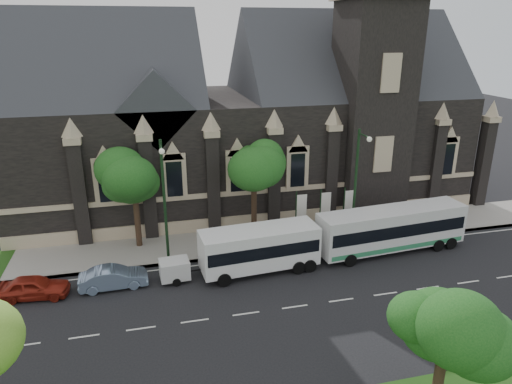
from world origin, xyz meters
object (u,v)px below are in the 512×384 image
object	(u,v)px
street_lamp_mid	(164,197)
banner_flag_center	(324,209)
street_lamp_near	(357,181)
tour_coach	(392,228)
shuttle_bus	(260,247)
tree_walk_right	(256,165)
box_trailer	(175,269)
banner_flag_left	(300,211)
sedan	(113,278)
tree_walk_left	(136,174)
banner_flag_right	(347,206)
car_far_red	(34,287)
tree_park_east	(448,326)

from	to	relation	value
street_lamp_mid	banner_flag_center	distance (m)	12.73
street_lamp_near	tour_coach	xyz separation A→B (m)	(2.25, -1.71, -3.29)
shuttle_bus	tour_coach	bearing A→B (deg)	-1.23
street_lamp_near	shuttle_bus	bearing A→B (deg)	-164.00
tree_walk_right	box_trailer	xyz separation A→B (m)	(-6.95, -5.92, -4.98)
banner_flag_left	street_lamp_mid	bearing A→B (deg)	-169.50
tree_walk_right	sedan	world-z (taller)	tree_walk_right
tree_walk_left	box_trailer	distance (m)	7.94
box_trailer	sedan	xyz separation A→B (m)	(-3.88, 0.08, -0.13)
banner_flag_right	sedan	size ratio (longest dim) A/B	0.94
street_lamp_mid	banner_flag_right	bearing A→B (deg)	7.60
banner_flag_left	banner_flag_right	world-z (taller)	same
sedan	car_far_red	bearing A→B (deg)	88.24
tree_walk_right	tour_coach	xyz separation A→B (m)	(9.04, -5.33, -4.00)
banner_flag_center	banner_flag_right	distance (m)	2.00
tree_park_east	banner_flag_left	bearing A→B (deg)	89.65
tree_park_east	banner_flag_center	xyz separation A→B (m)	(2.11, 18.32, -2.24)
tree_park_east	car_far_red	bearing A→B (deg)	142.57
tour_coach	banner_flag_left	bearing A→B (deg)	143.97
tree_walk_right	shuttle_bus	distance (m)	7.25
car_far_red	banner_flag_right	bearing A→B (deg)	-73.03
tree_park_east	banner_flag_right	world-z (taller)	tree_park_east
tree_walk_left	shuttle_bus	world-z (taller)	tree_walk_left
tree_park_east	tree_walk_left	size ratio (longest dim) A/B	0.82
tree_walk_left	sedan	xyz separation A→B (m)	(-1.82, -5.82, -5.03)
banner_flag_center	tour_coach	distance (m)	5.40
street_lamp_mid	banner_flag_left	distance (m)	10.81
street_lamp_near	banner_flag_center	xyz separation A→B (m)	(-1.71, 1.91, -2.73)
car_far_red	tree_park_east	bearing A→B (deg)	-120.88
street_lamp_near	sedan	bearing A→B (deg)	-172.84
tree_walk_left	shuttle_bus	distance (m)	10.57
banner_flag_center	box_trailer	size ratio (longest dim) A/B	1.42
banner_flag_right	box_trailer	bearing A→B (deg)	-163.31
banner_flag_left	shuttle_bus	bearing A→B (deg)	-135.43
banner_flag_right	car_far_red	bearing A→B (deg)	-169.58
banner_flag_right	tour_coach	xyz separation A→B (m)	(1.97, -3.62, -0.57)
shuttle_bus	tree_park_east	bearing A→B (deg)	-78.11
tree_park_east	street_lamp_mid	bearing A→B (deg)	121.79
street_lamp_mid	banner_flag_center	world-z (taller)	street_lamp_mid
tree_walk_left	box_trailer	bearing A→B (deg)	-70.80
box_trailer	tour_coach	bearing A→B (deg)	-1.86
banner_flag_left	sedan	bearing A→B (deg)	-163.49
shuttle_bus	car_far_red	bearing A→B (deg)	175.41
tree_park_east	tree_walk_right	bearing A→B (deg)	98.42
tree_park_east	sedan	world-z (taller)	tree_park_east
tree_walk_left	street_lamp_near	bearing A→B (deg)	-12.87
box_trailer	sedan	size ratio (longest dim) A/B	0.66
street_lamp_near	banner_flag_left	xyz separation A→B (m)	(-3.71, 1.91, -2.73)
banner_flag_left	banner_flag_center	distance (m)	2.00
sedan	street_lamp_mid	bearing A→B (deg)	-60.76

